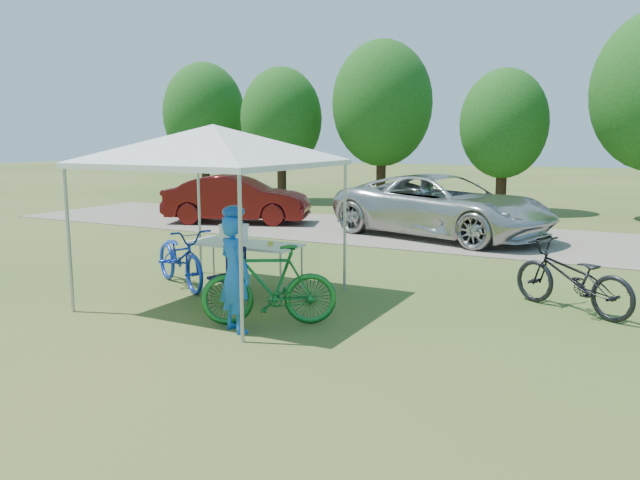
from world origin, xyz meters
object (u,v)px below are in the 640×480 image
object	(u,v)px
folding_table	(244,245)
cyclist	(235,273)
folding_chair	(232,270)
bike_dark	(572,277)
cooler	(234,233)
minivan	(442,206)
bike_green	(269,285)
bike_blue	(180,257)
sedan	(237,199)

from	to	relation	value
folding_table	cyclist	distance (m)	2.34
folding_chair	bike_dark	size ratio (longest dim) A/B	0.46
folding_chair	bike_dark	world-z (taller)	bike_dark
cooler	minivan	bearing A→B (deg)	77.13
folding_table	minivan	size ratio (longest dim) A/B	0.34
cyclist	bike_green	bearing A→B (deg)	-93.44
cooler	bike_blue	size ratio (longest dim) A/B	0.21
bike_green	bike_dark	world-z (taller)	bike_green
cyclist	minivan	bearing A→B (deg)	-66.01
folding_chair	cyclist	xyz separation A→B (m)	(0.87, -1.14, 0.25)
folding_table	cooler	bearing A→B (deg)	180.00
bike_dark	folding_table	bearing A→B (deg)	-49.52
folding_chair	bike_blue	world-z (taller)	bike_blue
cyclist	bike_green	size ratio (longest dim) A/B	0.84
bike_blue	folding_chair	bearing A→B (deg)	-79.60
cyclist	cooler	bearing A→B (deg)	-29.58
bike_green	sedan	size ratio (longest dim) A/B	0.43
cooler	cyclist	bearing A→B (deg)	-54.57
folding_table	bike_dark	world-z (taller)	bike_dark
cyclist	bike_green	world-z (taller)	cyclist
folding_table	bike_dark	distance (m)	5.15
folding_table	bike_blue	size ratio (longest dim) A/B	0.98
folding_chair	bike_dark	bearing A→B (deg)	36.88
folding_chair	bike_blue	distance (m)	1.50
cooler	folding_table	bearing A→B (deg)	-0.00
cyclist	bike_dark	size ratio (longest dim) A/B	0.80
folding_chair	minivan	xyz separation A→B (m)	(1.02, 7.76, 0.28)
cooler	bike_blue	bearing A→B (deg)	-156.87
bike_dark	bike_green	bearing A→B (deg)	-25.30
bike_green	sedan	xyz separation A→B (m)	(-6.25, 8.23, 0.16)
bike_green	folding_table	bearing A→B (deg)	-167.11
bike_green	minivan	size ratio (longest dim) A/B	0.32
folding_table	bike_green	size ratio (longest dim) A/B	1.04
bike_blue	folding_table	bearing A→B (deg)	-41.43
bike_green	sedan	distance (m)	10.34
cooler	sedan	xyz separation A→B (m)	(-4.59, 6.67, -0.22)
folding_table	cyclist	bearing A→B (deg)	-58.77
bike_dark	sedan	bearing A→B (deg)	-90.99
folding_chair	minivan	size ratio (longest dim) A/B	0.16
folding_table	bike_dark	bearing A→B (deg)	11.69
minivan	folding_table	bearing A→B (deg)	-174.63
cyclist	bike_green	distance (m)	0.55
folding_table	bike_blue	world-z (taller)	bike_blue
cyclist	sedan	distance (m)	10.55
cyclist	folding_table	bearing A→B (deg)	-33.78
cyclist	sedan	bearing A→B (deg)	-30.27
folding_chair	cooler	world-z (taller)	cooler
folding_chair	sedan	size ratio (longest dim) A/B	0.21
bike_blue	minivan	world-z (taller)	minivan
cooler	sedan	distance (m)	8.10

